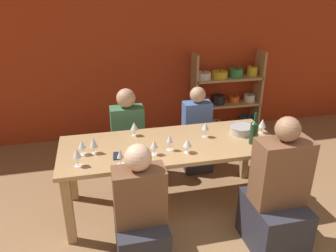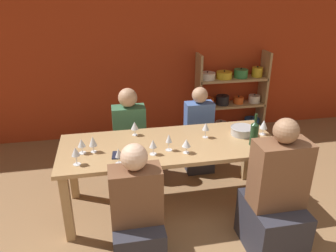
{
  "view_description": "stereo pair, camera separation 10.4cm",
  "coord_description": "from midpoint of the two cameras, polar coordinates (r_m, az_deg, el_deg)",
  "views": [
    {
      "loc": [
        -0.85,
        -1.03,
        2.22
      ],
      "look_at": [
        -0.16,
        1.95,
        0.89
      ],
      "focal_mm": 35.0,
      "sensor_mm": 36.0,
      "label": 1
    },
    {
      "loc": [
        -0.75,
        -1.05,
        2.22
      ],
      "look_at": [
        -0.16,
        1.95,
        0.89
      ],
      "focal_mm": 35.0,
      "sensor_mm": 36.0,
      "label": 2
    }
  ],
  "objects": [
    {
      "name": "wine_glass_empty_c",
      "position": [
        3.62,
        15.34,
        0.44
      ],
      "size": [
        0.08,
        0.08,
        0.16
      ],
      "color": "white",
      "rests_on": "dining_table"
    },
    {
      "name": "person_near_a",
      "position": [
        2.83,
        -5.86,
        -16.45
      ],
      "size": [
        0.41,
        0.52,
        1.13
      ],
      "color": "#2D2D38",
      "rests_on": "ground_plane"
    },
    {
      "name": "person_far_a",
      "position": [
        4.06,
        -7.64,
        -3.2
      ],
      "size": [
        0.39,
        0.49,
        1.13
      ],
      "rotation": [
        0.0,
        0.0,
        3.14
      ],
      "color": "#2D2D38",
      "rests_on": "ground_plane"
    },
    {
      "name": "wine_glass_red_e",
      "position": [
        2.98,
        -16.57,
        -4.64
      ],
      "size": [
        0.08,
        0.08,
        0.17
      ],
      "color": "white",
      "rests_on": "dining_table"
    },
    {
      "name": "wine_glass_red_c",
      "position": [
        2.9,
        -5.18,
        -4.48
      ],
      "size": [
        0.07,
        0.07,
        0.16
      ],
      "color": "white",
      "rests_on": "dining_table"
    },
    {
      "name": "wine_glass_empty_a",
      "position": [
        3.42,
        5.67,
        -0.04
      ],
      "size": [
        0.07,
        0.07,
        0.17
      ],
      "color": "white",
      "rests_on": "dining_table"
    },
    {
      "name": "wine_glass_empty_b",
      "position": [
        3.46,
        -6.77,
        -0.04
      ],
      "size": [
        0.08,
        0.08,
        0.15
      ],
      "color": "white",
      "rests_on": "dining_table"
    },
    {
      "name": "mixing_bowl",
      "position": [
        3.59,
        11.83,
        -0.59
      ],
      "size": [
        0.25,
        0.25,
        0.09
      ],
      "color": "#B7BABC",
      "rests_on": "dining_table"
    },
    {
      "name": "shelf_unit",
      "position": [
        5.35,
        9.35,
        4.6
      ],
      "size": [
        1.12,
        0.3,
        1.28
      ],
      "color": "tan",
      "rests_on": "ground_plane"
    },
    {
      "name": "wine_glass_white_c",
      "position": [
        3.17,
        -15.68,
        -3.16
      ],
      "size": [
        0.07,
        0.07,
        0.15
      ],
      "color": "white",
      "rests_on": "dining_table"
    },
    {
      "name": "cell_phone",
      "position": [
        3.11,
        -9.82,
        -5.17
      ],
      "size": [
        0.08,
        0.16,
        0.01
      ],
      "color": "#1E2338",
      "rests_on": "dining_table"
    },
    {
      "name": "wine_bottle_green",
      "position": [
        3.35,
        13.88,
        -0.94
      ],
      "size": [
        0.08,
        0.08,
        0.33
      ],
      "color": "#19381E",
      "rests_on": "dining_table"
    },
    {
      "name": "person_far_b",
      "position": [
        4.21,
        4.21,
        -2.19
      ],
      "size": [
        0.35,
        0.43,
        1.09
      ],
      "rotation": [
        0.0,
        0.0,
        3.14
      ],
      "color": "#2D2D38",
      "rests_on": "ground_plane"
    },
    {
      "name": "dining_table",
      "position": [
        3.35,
        -0.51,
        -4.47
      ],
      "size": [
        2.2,
        0.85,
        0.74
      ],
      "color": "tan",
      "rests_on": "ground_plane"
    },
    {
      "name": "wine_glass_red_b",
      "position": [
        3.17,
        -13.79,
        -2.83
      ],
      "size": [
        0.08,
        0.08,
        0.17
      ],
      "color": "white",
      "rests_on": "dining_table"
    },
    {
      "name": "wine_glass_white_a",
      "position": [
        3.06,
        -3.4,
        -3.22
      ],
      "size": [
        0.07,
        0.07,
        0.15
      ],
      "color": "white",
      "rests_on": "dining_table"
    },
    {
      "name": "wine_glass_red_a",
      "position": [
        3.09,
        2.43,
        -2.98
      ],
      "size": [
        0.08,
        0.08,
        0.14
      ],
      "color": "white",
      "rests_on": "dining_table"
    },
    {
      "name": "person_near_b",
      "position": [
        3.08,
        17.38,
        -12.67
      ],
      "size": [
        0.45,
        0.57,
        1.27
      ],
      "color": "#2D2D38",
      "rests_on": "ground_plane"
    },
    {
      "name": "wine_glass_white_b",
      "position": [
        3.13,
        -0.65,
        -2.29
      ],
      "size": [
        0.07,
        0.07,
        0.17
      ],
      "color": "white",
      "rests_on": "dining_table"
    },
    {
      "name": "wine_glass_red_d",
      "position": [
        2.92,
        -9.34,
        -4.89
      ],
      "size": [
        0.07,
        0.07,
        0.15
      ],
      "color": "white",
      "rests_on": "dining_table"
    },
    {
      "name": "wall_back_red",
      "position": [
        5.01,
        -3.73,
        13.36
      ],
      "size": [
        8.8,
        0.06,
        2.7
      ],
      "color": "#B23819",
      "rests_on": "ground_plane"
    }
  ]
}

